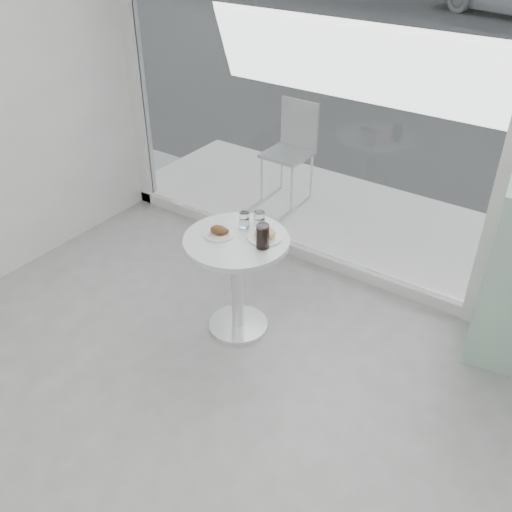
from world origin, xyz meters
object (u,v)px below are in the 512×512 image
Objects in this scene: main_table at (237,265)px; plate_fritter at (219,232)px; plate_donut at (265,235)px; water_tumbler_b at (259,221)px; water_tumbler_a at (244,221)px; cola_glass at (263,237)px; patio_chair at (292,145)px.

plate_fritter is at bearing -164.60° from main_table.
water_tumbler_b reaches higher than plate_donut.
cola_glass reaches higher than water_tumbler_a.
plate_fritter is 0.20m from water_tumbler_a.
patio_chair is 1.92m from water_tumbler_a.
plate_fritter is 1.61× the size of water_tumbler_b.
water_tumbler_b is at bearing -63.68° from patio_chair.
main_table is 3.77× the size of plate_fritter.
plate_donut is (0.15, 0.12, 0.24)m from main_table.
water_tumbler_a reaches higher than plate_donut.
main_table is at bearing -67.29° from patio_chair.
patio_chair is 2.16m from cola_glass.
water_tumbler_a is at bearing 105.59° from main_table.
plate_donut is at bearing -62.06° from patio_chair.
water_tumbler_b is at bearing 53.77° from plate_fritter.
plate_donut is (0.90, -1.82, 0.19)m from patio_chair.
main_table is 0.31m from water_tumbler_a.
water_tumbler_b is at bearing 129.38° from cola_glass.
water_tumbler_a is (-0.20, 0.04, 0.03)m from plate_donut.
water_tumbler_a is at bearing -66.83° from patio_chair.
plate_fritter is at bearing -70.68° from patio_chair.
plate_donut is (0.27, 0.15, -0.00)m from plate_fritter.
main_table is 0.31m from plate_donut.
plate_fritter is (-0.12, -0.03, 0.25)m from main_table.
water_tumbler_a is 0.11m from water_tumbler_b.
water_tumbler_a is (0.07, 0.19, 0.02)m from plate_fritter.
water_tumbler_b reaches higher than water_tumbler_a.
water_tumbler_a reaches higher than plate_fritter.
plate_donut reaches higher than main_table.
patio_chair is 5.86× the size of cola_glass.
patio_chair is at bearing 107.68° from plate_fritter.
main_table is at bearing 15.40° from plate_fritter.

